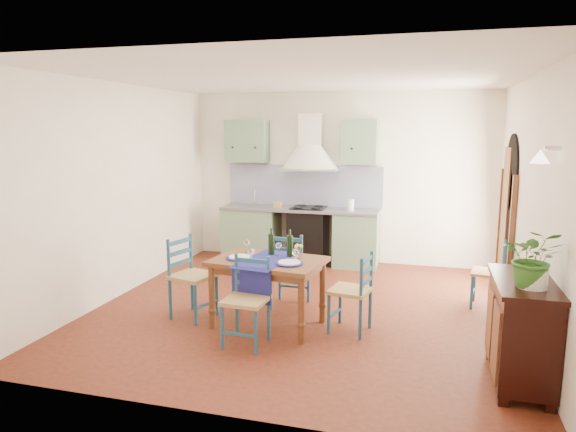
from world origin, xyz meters
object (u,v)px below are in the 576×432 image
Objects in this scene: chair_near at (247,300)px; sideboard at (521,327)px; potted_plant at (534,258)px; dining_table at (268,267)px.

sideboard reaches higher than chair_near.
chair_near is at bearing 172.34° from potted_plant.
sideboard is (2.52, -0.69, -0.17)m from dining_table.
chair_near is 2.72m from potted_plant.
chair_near is at bearing -96.15° from dining_table.
potted_plant is at bearing -7.66° from chair_near.
potted_plant reaches higher than sideboard.
potted_plant is (0.02, -0.20, 0.67)m from sideboard.
sideboard is 0.70m from potted_plant.
chair_near is 1.85× the size of potted_plant.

